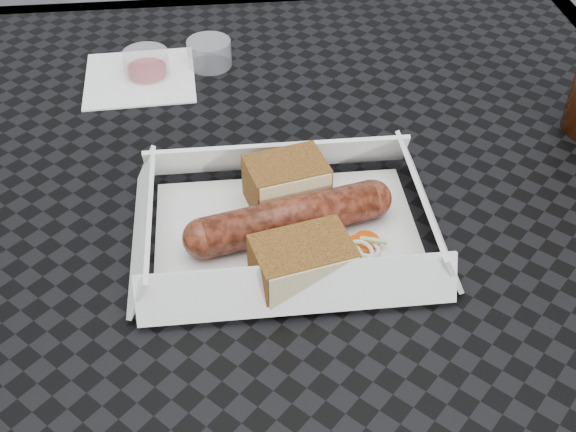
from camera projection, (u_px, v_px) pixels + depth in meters
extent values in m
cube|color=black|center=(300.00, 184.00, 0.67)|extent=(0.80, 0.80, 0.01)
cube|color=black|center=(266.00, 9.00, 0.97)|extent=(0.80, 0.03, 0.03)
cylinder|color=black|center=(55.00, 244.00, 1.15)|extent=(0.03, 0.03, 0.73)
cylinder|color=black|center=(480.00, 213.00, 1.21)|extent=(0.03, 0.03, 0.73)
cube|color=white|center=(287.00, 233.00, 0.61)|extent=(0.22, 0.15, 0.00)
cylinder|color=maroon|center=(290.00, 218.00, 0.60)|extent=(0.15, 0.07, 0.03)
sphere|color=maroon|center=(372.00, 199.00, 0.61)|extent=(0.03, 0.03, 0.03)
sphere|color=maroon|center=(203.00, 238.00, 0.58)|extent=(0.03, 0.03, 0.03)
cube|color=brown|center=(286.00, 182.00, 0.62)|extent=(0.08, 0.06, 0.04)
cube|color=brown|center=(303.00, 263.00, 0.55)|extent=(0.08, 0.07, 0.04)
cylinder|color=#E54B09|center=(360.00, 249.00, 0.59)|extent=(0.02, 0.02, 0.00)
torus|color=white|center=(371.00, 253.00, 0.59)|extent=(0.02, 0.02, 0.00)
cube|color=#B2D17F|center=(373.00, 246.00, 0.59)|extent=(0.02, 0.02, 0.00)
cube|color=white|center=(140.00, 78.00, 0.80)|extent=(0.12, 0.12, 0.00)
cylinder|color=maroon|center=(146.00, 64.00, 0.80)|extent=(0.05, 0.05, 0.03)
cylinder|color=silver|center=(209.00, 53.00, 0.82)|extent=(0.05, 0.05, 0.03)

